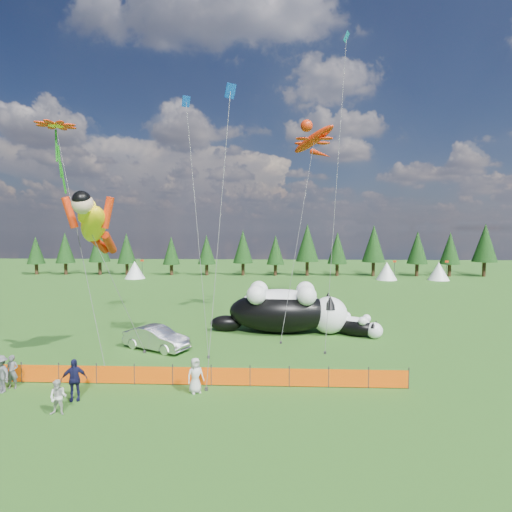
% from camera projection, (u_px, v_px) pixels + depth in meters
% --- Properties ---
extents(ground, '(160.00, 160.00, 0.00)m').
position_uv_depth(ground, '(202.00, 365.00, 23.54)').
color(ground, '#103D0B').
rests_on(ground, ground).
extents(safety_fence, '(22.06, 0.06, 1.10)m').
position_uv_depth(safety_fence, '(192.00, 376.00, 20.52)').
color(safety_fence, '#262626').
rests_on(safety_fence, ground).
extents(tree_line, '(90.00, 4.00, 8.00)m').
position_uv_depth(tree_line, '(248.00, 252.00, 68.12)').
color(tree_line, black).
rests_on(tree_line, ground).
extents(festival_tents, '(50.00, 3.20, 2.80)m').
position_uv_depth(festival_tents, '(316.00, 271.00, 62.85)').
color(festival_tents, white).
rests_on(festival_tents, ground).
extents(cat_large, '(10.67, 4.07, 3.85)m').
position_uv_depth(cat_large, '(286.00, 309.00, 30.87)').
color(cat_large, black).
rests_on(cat_large, ground).
extents(cat_small, '(4.06, 3.05, 1.62)m').
position_uv_depth(cat_small, '(356.00, 326.00, 29.97)').
color(cat_small, black).
rests_on(cat_small, ground).
extents(car, '(4.91, 3.46, 1.54)m').
position_uv_depth(car, '(156.00, 338.00, 26.61)').
color(car, silver).
rests_on(car, ground).
extents(spectator_a, '(0.63, 0.43, 1.69)m').
position_uv_depth(spectator_a, '(12.00, 372.00, 20.12)').
color(spectator_a, '#595A5E').
rests_on(spectator_a, ground).
extents(spectator_b, '(0.77, 0.47, 1.54)m').
position_uv_depth(spectator_b, '(58.00, 397.00, 17.27)').
color(spectator_b, beige).
rests_on(spectator_b, ground).
extents(spectator_c, '(1.29, 0.95, 1.98)m').
position_uv_depth(spectator_c, '(74.00, 380.00, 18.72)').
color(spectator_c, '#15163A').
rests_on(spectator_c, ground).
extents(spectator_d, '(1.36, 1.07, 1.87)m').
position_uv_depth(spectator_d, '(0.00, 374.00, 19.60)').
color(spectator_d, '#595A5E').
rests_on(spectator_d, ground).
extents(spectator_e, '(1.01, 0.93, 1.74)m').
position_uv_depth(spectator_e, '(195.00, 375.00, 19.58)').
color(spectator_e, beige).
rests_on(spectator_e, ground).
extents(superhero_kite, '(5.93, 6.09, 10.60)m').
position_uv_depth(superhero_kite, '(94.00, 225.00, 23.59)').
color(superhero_kite, yellow).
rests_on(superhero_kite, ground).
extents(gecko_kite, '(6.91, 11.67, 18.08)m').
position_uv_depth(gecko_kite, '(313.00, 140.00, 34.79)').
color(gecko_kite, red).
rests_on(gecko_kite, ground).
extents(flower_kite, '(6.26, 5.84, 16.03)m').
position_uv_depth(flower_kite, '(56.00, 128.00, 26.14)').
color(flower_kite, red).
rests_on(flower_kite, ground).
extents(diamond_kite_a, '(2.96, 5.66, 18.38)m').
position_uv_depth(diamond_kite_a, '(187.00, 112.00, 28.77)').
color(diamond_kite_a, '#0B42A9').
rests_on(diamond_kite_a, ground).
extents(diamond_kite_b, '(2.54, 6.94, 23.71)m').
position_uv_depth(diamond_kite_b, '(345.00, 57.00, 30.04)').
color(diamond_kite_b, '#0D859D').
rests_on(diamond_kite_b, ground).
extents(diamond_kite_c, '(1.45, 4.37, 16.78)m').
position_uv_depth(diamond_kite_c, '(230.00, 102.00, 22.53)').
color(diamond_kite_c, '#0B42A9').
rests_on(diamond_kite_c, ground).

